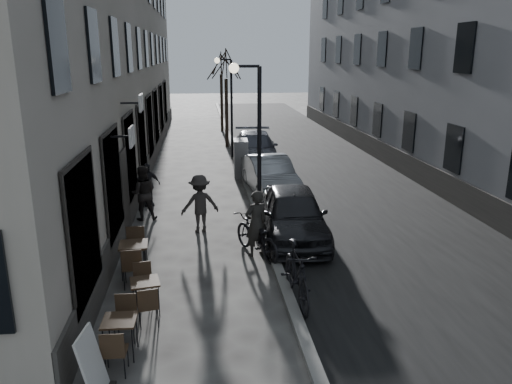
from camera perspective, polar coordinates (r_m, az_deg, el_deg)
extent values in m
plane|color=#363331|center=(9.69, 4.80, -18.03)|extent=(120.00, 120.00, 0.00)
cube|color=black|center=(25.10, 6.40, 3.28)|extent=(7.30, 60.00, 0.00)
cube|color=slate|center=(24.54, -1.95, 3.22)|extent=(0.25, 60.00, 0.12)
cylinder|color=black|center=(14.28, 0.38, 4.11)|extent=(0.12, 0.12, 5.00)
cylinder|color=black|center=(13.96, -1.07, 14.18)|extent=(0.70, 0.08, 0.08)
sphere|color=#FFF2CC|center=(13.93, -2.55, 13.96)|extent=(0.28, 0.28, 0.28)
cylinder|color=black|center=(26.10, -2.80, 9.40)|extent=(0.12, 0.12, 5.00)
cylinder|color=black|center=(25.92, -3.68, 14.88)|extent=(0.70, 0.08, 0.08)
sphere|color=#FFF2CC|center=(25.91, -4.47, 14.75)|extent=(0.28, 0.28, 0.28)
cylinder|color=black|center=(29.13, -3.38, 8.96)|extent=(0.20, 0.20, 3.90)
cylinder|color=black|center=(35.09, -3.94, 10.11)|extent=(0.20, 0.20, 3.90)
cube|color=black|center=(9.59, -15.37, -13.97)|extent=(0.62, 0.62, 0.04)
cylinder|color=black|center=(9.61, -17.01, -16.59)|extent=(0.02, 0.02, 0.70)
cylinder|color=black|center=(9.52, -13.91, -16.67)|extent=(0.02, 0.02, 0.70)
cylinder|color=black|center=(10.03, -16.43, -15.06)|extent=(0.02, 0.02, 0.70)
cylinder|color=black|center=(9.94, -13.48, -15.13)|extent=(0.02, 0.02, 0.70)
cube|color=black|center=(10.91, -12.60, -9.99)|extent=(0.69, 0.69, 0.04)
cylinder|color=black|center=(10.84, -13.72, -12.41)|extent=(0.02, 0.02, 0.69)
cylinder|color=black|center=(10.87, -11.03, -12.16)|extent=(0.02, 0.02, 0.69)
cylinder|color=black|center=(11.29, -13.88, -11.24)|extent=(0.02, 0.02, 0.69)
cylinder|color=black|center=(11.31, -11.31, -11.01)|extent=(0.02, 0.02, 0.69)
cube|color=black|center=(12.66, -13.84, -5.85)|extent=(0.73, 0.73, 0.04)
cylinder|color=black|center=(12.58, -15.11, -8.17)|extent=(0.03, 0.03, 0.80)
cylinder|color=black|center=(12.53, -12.47, -8.07)|extent=(0.03, 0.03, 0.80)
cylinder|color=black|center=(13.11, -14.91, -7.16)|extent=(0.03, 0.03, 0.80)
cylinder|color=black|center=(13.06, -12.38, -7.06)|extent=(0.03, 0.03, 0.80)
cube|color=beige|center=(8.77, -18.23, -18.20)|extent=(0.37, 0.70, 1.12)
cube|color=#5E5D60|center=(22.14, -1.75, 3.88)|extent=(0.65, 1.12, 1.65)
imported|color=black|center=(13.57, 0.01, -5.04)|extent=(1.55, 2.26, 1.12)
imported|color=black|center=(13.45, 0.01, -3.62)|extent=(0.79, 0.67, 1.84)
imported|color=black|center=(16.76, -12.84, -0.12)|extent=(0.96, 0.79, 1.82)
imported|color=#2E2A28|center=(15.33, -6.43, -1.33)|extent=(1.28, 0.90, 1.81)
imported|color=black|center=(18.31, -12.31, 0.84)|extent=(0.99, 0.65, 1.57)
imported|color=black|center=(14.75, 4.30, -2.51)|extent=(2.11, 4.63, 1.54)
imported|color=gray|center=(19.47, 1.60, 1.91)|extent=(1.97, 4.53, 1.45)
imported|color=#3E404A|center=(24.66, -0.14, 4.98)|extent=(2.47, 5.43, 1.54)
imported|color=black|center=(11.14, 4.66, -9.36)|extent=(0.70, 2.23, 1.33)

